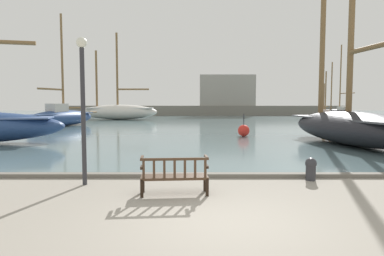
{
  "coord_description": "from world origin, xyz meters",
  "views": [
    {
      "loc": [
        -0.53,
        -6.12,
        2.21
      ],
      "look_at": [
        -0.48,
        10.0,
        1.0
      ],
      "focal_mm": 32.0,
      "sensor_mm": 36.0,
      "label": 1
    }
  ],
  "objects_px": {
    "sailboat_mid_port": "(118,111)",
    "sailboat_outer_starboard": "(61,117)",
    "mooring_bollard": "(310,168)",
    "lamp_post": "(82,95)",
    "sailboat_far_port": "(349,123)",
    "park_bench": "(173,175)",
    "channel_buoy": "(242,130)",
    "sailboat_far_starboard": "(339,112)",
    "sailboat_distant_harbor": "(324,116)"
  },
  "relations": [
    {
      "from": "sailboat_far_port",
      "to": "mooring_bollard",
      "type": "xyz_separation_m",
      "value": [
        -4.65,
        -7.65,
        -0.8
      ]
    },
    {
      "from": "sailboat_mid_port",
      "to": "sailboat_outer_starboard",
      "type": "distance_m",
      "value": 12.33
    },
    {
      "from": "sailboat_outer_starboard",
      "to": "channel_buoy",
      "type": "distance_m",
      "value": 17.6
    },
    {
      "from": "sailboat_far_starboard",
      "to": "mooring_bollard",
      "type": "distance_m",
      "value": 40.38
    },
    {
      "from": "sailboat_mid_port",
      "to": "sailboat_far_starboard",
      "type": "relative_size",
      "value": 1.14
    },
    {
      "from": "mooring_bollard",
      "to": "lamp_post",
      "type": "bearing_deg",
      "value": -175.2
    },
    {
      "from": "sailboat_mid_port",
      "to": "channel_buoy",
      "type": "distance_m",
      "value": 24.65
    },
    {
      "from": "sailboat_far_starboard",
      "to": "sailboat_distant_harbor",
      "type": "bearing_deg",
      "value": -124.71
    },
    {
      "from": "park_bench",
      "to": "channel_buoy",
      "type": "distance_m",
      "value": 13.8
    },
    {
      "from": "sailboat_mid_port",
      "to": "sailboat_distant_harbor",
      "type": "distance_m",
      "value": 24.73
    },
    {
      "from": "sailboat_mid_port",
      "to": "sailboat_far_port",
      "type": "xyz_separation_m",
      "value": [
        17.1,
        -25.47,
        0.02
      ]
    },
    {
      "from": "sailboat_outer_starboard",
      "to": "sailboat_far_port",
      "type": "xyz_separation_m",
      "value": [
        19.71,
        -13.42,
        0.22
      ]
    },
    {
      "from": "sailboat_mid_port",
      "to": "channel_buoy",
      "type": "relative_size",
      "value": 7.85
    },
    {
      "from": "lamp_post",
      "to": "sailboat_far_port",
      "type": "bearing_deg",
      "value": 36.87
    },
    {
      "from": "park_bench",
      "to": "sailboat_mid_port",
      "type": "bearing_deg",
      "value": 104.04
    },
    {
      "from": "sailboat_mid_port",
      "to": "sailboat_far_starboard",
      "type": "bearing_deg",
      "value": 7.08
    },
    {
      "from": "sailboat_distant_harbor",
      "to": "channel_buoy",
      "type": "xyz_separation_m",
      "value": [
        -12.2,
        -18.24,
        -0.17
      ]
    },
    {
      "from": "sailboat_far_port",
      "to": "park_bench",
      "type": "bearing_deg",
      "value": -132.63
    },
    {
      "from": "park_bench",
      "to": "sailboat_far_port",
      "type": "distance_m",
      "value": 12.48
    },
    {
      "from": "sailboat_far_starboard",
      "to": "lamp_post",
      "type": "relative_size",
      "value": 2.52
    },
    {
      "from": "sailboat_mid_port",
      "to": "sailboat_outer_starboard",
      "type": "bearing_deg",
      "value": -102.22
    },
    {
      "from": "sailboat_mid_port",
      "to": "mooring_bollard",
      "type": "relative_size",
      "value": 17.44
    },
    {
      "from": "sailboat_mid_port",
      "to": "sailboat_outer_starboard",
      "type": "xyz_separation_m",
      "value": [
        -2.61,
        -12.05,
        -0.2
      ]
    },
    {
      "from": "lamp_post",
      "to": "sailboat_far_starboard",
      "type": "bearing_deg",
      "value": 58.34
    },
    {
      "from": "sailboat_far_port",
      "to": "lamp_post",
      "type": "bearing_deg",
      "value": -143.13
    },
    {
      "from": "park_bench",
      "to": "sailboat_far_port",
      "type": "xyz_separation_m",
      "value": [
        8.44,
        9.17,
        0.69
      ]
    },
    {
      "from": "sailboat_outer_starboard",
      "to": "channel_buoy",
      "type": "xyz_separation_m",
      "value": [
        14.94,
        -9.29,
        -0.49
      ]
    },
    {
      "from": "mooring_bollard",
      "to": "park_bench",
      "type": "bearing_deg",
      "value": -158.21
    },
    {
      "from": "mooring_bollard",
      "to": "sailboat_mid_port",
      "type": "bearing_deg",
      "value": 110.61
    },
    {
      "from": "sailboat_far_port",
      "to": "mooring_bollard",
      "type": "distance_m",
      "value": 8.99
    },
    {
      "from": "sailboat_far_starboard",
      "to": "sailboat_far_port",
      "type": "relative_size",
      "value": 0.71
    },
    {
      "from": "park_bench",
      "to": "sailboat_far_port",
      "type": "relative_size",
      "value": 0.12
    },
    {
      "from": "channel_buoy",
      "to": "sailboat_outer_starboard",
      "type": "bearing_deg",
      "value": 148.13
    },
    {
      "from": "park_bench",
      "to": "sailboat_mid_port",
      "type": "distance_m",
      "value": 35.71
    },
    {
      "from": "sailboat_outer_starboard",
      "to": "sailboat_far_port",
      "type": "bearing_deg",
      "value": -34.26
    },
    {
      "from": "sailboat_mid_port",
      "to": "sailboat_distant_harbor",
      "type": "height_order",
      "value": "sailboat_mid_port"
    },
    {
      "from": "sailboat_far_starboard",
      "to": "sailboat_outer_starboard",
      "type": "xyz_separation_m",
      "value": [
        -31.8,
        -15.67,
        0.08
      ]
    },
    {
      "from": "sailboat_far_port",
      "to": "channel_buoy",
      "type": "relative_size",
      "value": 9.68
    },
    {
      "from": "sailboat_distant_harbor",
      "to": "sailboat_far_port",
      "type": "relative_size",
      "value": 0.41
    },
    {
      "from": "mooring_bollard",
      "to": "sailboat_far_port",
      "type": "bearing_deg",
      "value": 58.73
    },
    {
      "from": "park_bench",
      "to": "channel_buoy",
      "type": "height_order",
      "value": "channel_buoy"
    },
    {
      "from": "sailboat_far_starboard",
      "to": "sailboat_far_port",
      "type": "bearing_deg",
      "value": -112.56
    },
    {
      "from": "mooring_bollard",
      "to": "lamp_post",
      "type": "distance_m",
      "value": 6.6
    },
    {
      "from": "sailboat_distant_harbor",
      "to": "sailboat_outer_starboard",
      "type": "xyz_separation_m",
      "value": [
        -27.14,
        -8.95,
        0.32
      ]
    },
    {
      "from": "sailboat_mid_port",
      "to": "sailboat_outer_starboard",
      "type": "relative_size",
      "value": 1.13
    },
    {
      "from": "sailboat_distant_harbor",
      "to": "mooring_bollard",
      "type": "height_order",
      "value": "sailboat_distant_harbor"
    },
    {
      "from": "sailboat_outer_starboard",
      "to": "mooring_bollard",
      "type": "height_order",
      "value": "sailboat_outer_starboard"
    },
    {
      "from": "sailboat_outer_starboard",
      "to": "channel_buoy",
      "type": "bearing_deg",
      "value": -31.87
    },
    {
      "from": "sailboat_far_port",
      "to": "lamp_post",
      "type": "relative_size",
      "value": 3.55
    },
    {
      "from": "sailboat_far_starboard",
      "to": "sailboat_distant_harbor",
      "type": "height_order",
      "value": "sailboat_far_starboard"
    }
  ]
}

